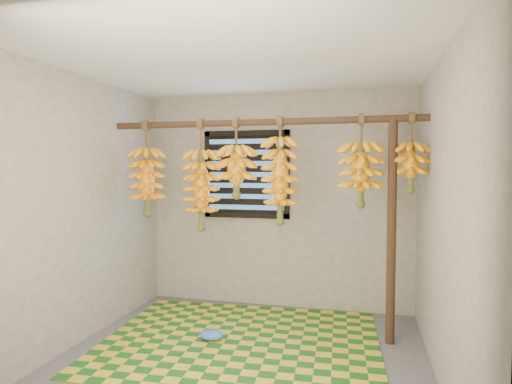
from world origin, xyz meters
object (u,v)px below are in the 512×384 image
(plastic_bag, at_px, (212,335))
(banana_bunch_a, at_px, (147,182))
(banana_bunch_c, at_px, (236,171))
(woven_mat, at_px, (241,341))
(banana_bunch_b, at_px, (201,190))
(support_post, at_px, (392,232))
(banana_bunch_f, at_px, (411,167))
(banana_bunch_d, at_px, (280,180))
(banana_bunch_e, at_px, (361,174))

(plastic_bag, bearing_deg, banana_bunch_a, 156.98)
(banana_bunch_a, distance_m, banana_bunch_c, 0.96)
(woven_mat, relative_size, banana_bunch_b, 2.25)
(support_post, height_order, plastic_bag, support_post)
(woven_mat, relative_size, banana_bunch_a, 2.54)
(banana_bunch_b, bearing_deg, banana_bunch_c, 0.00)
(banana_bunch_b, relative_size, banana_bunch_f, 1.57)
(woven_mat, relative_size, banana_bunch_d, 2.44)
(banana_bunch_b, relative_size, banana_bunch_e, 1.32)
(support_post, relative_size, plastic_bag, 9.21)
(woven_mat, height_order, banana_bunch_f, banana_bunch_f)
(banana_bunch_c, bearing_deg, banana_bunch_a, 180.00)
(woven_mat, bearing_deg, banana_bunch_a, 164.92)
(banana_bunch_c, relative_size, banana_bunch_d, 0.76)
(support_post, distance_m, plastic_bag, 1.86)
(woven_mat, distance_m, banana_bunch_a, 1.81)
(plastic_bag, xyz_separation_m, banana_bunch_f, (1.71, 0.35, 1.52))
(banana_bunch_f, bearing_deg, banana_bunch_a, 180.00)
(banana_bunch_d, bearing_deg, support_post, 0.00)
(support_post, bearing_deg, banana_bunch_c, -180.00)
(plastic_bag, distance_m, banana_bunch_f, 2.32)
(woven_mat, distance_m, plastic_bag, 0.27)
(plastic_bag, relative_size, banana_bunch_c, 0.29)
(woven_mat, bearing_deg, banana_bunch_e, 15.65)
(banana_bunch_b, bearing_deg, banana_bunch_e, 0.00)
(support_post, bearing_deg, banana_bunch_a, 180.00)
(banana_bunch_d, distance_m, banana_bunch_e, 0.74)
(support_post, xyz_separation_m, banana_bunch_d, (-1.00, 0.00, 0.45))
(banana_bunch_f, bearing_deg, banana_bunch_b, -180.00)
(banana_bunch_b, xyz_separation_m, banana_bunch_d, (0.79, 0.00, 0.10))
(banana_bunch_d, distance_m, banana_bunch_f, 1.16)
(banana_bunch_e, bearing_deg, banana_bunch_d, -180.00)
(support_post, bearing_deg, plastic_bag, -167.42)
(support_post, bearing_deg, banana_bunch_d, 180.00)
(support_post, height_order, banana_bunch_b, banana_bunch_b)
(woven_mat, height_order, banana_bunch_c, banana_bunch_c)
(support_post, xyz_separation_m, woven_mat, (-1.31, -0.29, -0.99))
(banana_bunch_d, bearing_deg, woven_mat, -136.11)
(plastic_bag, xyz_separation_m, banana_bunch_b, (-0.23, 0.35, 1.30))
(plastic_bag, bearing_deg, banana_bunch_f, 11.51)
(banana_bunch_b, bearing_deg, banana_bunch_f, 0.00)
(woven_mat, xyz_separation_m, plastic_bag, (-0.26, -0.06, 0.05))
(banana_bunch_a, bearing_deg, woven_mat, -15.08)
(banana_bunch_a, height_order, banana_bunch_b, same)
(banana_bunch_c, distance_m, banana_bunch_e, 1.16)
(banana_bunch_b, relative_size, banana_bunch_c, 1.43)
(plastic_bag, height_order, banana_bunch_a, banana_bunch_a)
(woven_mat, xyz_separation_m, banana_bunch_e, (1.04, 0.29, 1.51))
(plastic_bag, relative_size, banana_bunch_a, 0.23)
(banana_bunch_a, distance_m, banana_bunch_b, 0.60)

